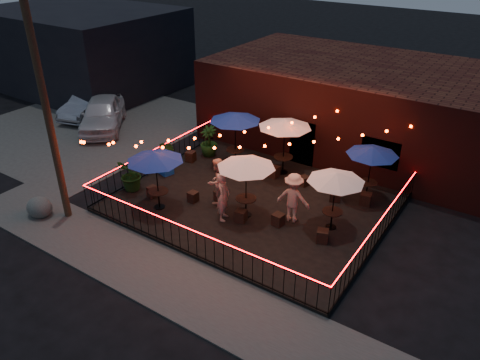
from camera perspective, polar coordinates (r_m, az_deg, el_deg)
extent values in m
plane|color=black|center=(17.11, -1.97, -5.97)|extent=(110.00, 110.00, 0.00)
cube|color=black|center=(18.46, 1.65, -2.85)|extent=(10.00, 8.00, 0.15)
cube|color=#474542|center=(15.14, -9.30, -11.64)|extent=(18.00, 2.50, 0.05)
cube|color=#474542|center=(27.26, -17.88, 6.39)|extent=(11.00, 12.00, 0.02)
cube|color=#38120F|center=(23.86, 14.29, 8.90)|extent=(14.00, 8.00, 4.00)
cube|color=black|center=(21.19, 7.69, 4.40)|extent=(1.20, 0.24, 2.20)
cube|color=black|center=(19.87, 16.80, 3.25)|extent=(1.60, 0.24, 1.20)
cube|color=black|center=(34.05, -18.64, 15.01)|extent=(12.00, 9.00, 5.00)
cylinder|color=#3E2519|center=(17.26, -22.37, 7.11)|extent=(0.26, 0.26, 8.00)
cube|color=black|center=(15.72, -6.28, -8.69)|extent=(10.00, 0.04, 0.04)
cube|color=black|center=(15.18, -6.46, -5.93)|extent=(10.00, 0.04, 0.04)
cube|color=#FC0006|center=(15.16, -6.47, -5.84)|extent=(10.00, 0.03, 0.02)
cube|color=black|center=(21.12, -9.87, 1.51)|extent=(0.04, 8.00, 0.04)
cube|color=black|center=(20.72, -10.08, 3.78)|extent=(0.04, 8.00, 0.04)
cube|color=#FC0006|center=(20.71, -10.09, 3.85)|extent=(0.03, 8.00, 0.02)
cube|color=black|center=(16.72, 16.39, -7.28)|extent=(0.04, 8.00, 0.04)
cube|color=black|center=(16.22, 16.84, -4.64)|extent=(0.04, 8.00, 0.04)
cube|color=#FC0006|center=(16.20, 16.85, -4.55)|extent=(0.03, 8.00, 0.02)
cylinder|color=black|center=(18.32, -9.77, -3.25)|extent=(0.42, 0.42, 0.03)
cylinder|color=black|center=(18.14, -9.86, -2.33)|extent=(0.06, 0.06, 0.69)
cylinder|color=black|center=(17.96, -9.95, -1.36)|extent=(0.77, 0.77, 0.04)
cylinder|color=black|center=(17.75, -10.07, -0.12)|extent=(0.04, 0.04, 2.31)
cone|color=navy|center=(17.29, -10.35, 2.82)|extent=(2.81, 2.81, 0.34)
cylinder|color=black|center=(21.23, -0.57, 1.92)|extent=(0.45, 0.45, 0.03)
cylinder|color=black|center=(21.07, -0.57, 2.80)|extent=(0.06, 0.06, 0.74)
cylinder|color=black|center=(20.91, -0.58, 3.74)|extent=(0.82, 0.82, 0.04)
cylinder|color=black|center=(20.71, -0.59, 4.92)|extent=(0.05, 0.05, 2.46)
cone|color=navy|center=(20.30, -0.60, 7.71)|extent=(2.37, 2.37, 0.36)
cylinder|color=black|center=(17.60, 0.72, -4.22)|extent=(0.43, 0.43, 0.03)
cylinder|color=black|center=(17.42, 0.72, -3.27)|extent=(0.06, 0.06, 0.70)
cylinder|color=black|center=(17.23, 0.73, -2.26)|extent=(0.77, 0.77, 0.04)
cylinder|color=black|center=(17.01, 0.74, -0.98)|extent=(0.04, 0.04, 2.32)
cone|color=white|center=(16.53, 0.76, 2.09)|extent=(2.82, 2.82, 0.34)
cylinder|color=black|center=(20.64, 5.21, 0.97)|extent=(0.45, 0.45, 0.03)
cylinder|color=black|center=(20.48, 5.26, 1.88)|extent=(0.06, 0.06, 0.74)
cylinder|color=black|center=(20.31, 5.30, 2.84)|extent=(0.83, 0.83, 0.04)
cylinder|color=black|center=(20.11, 5.36, 4.05)|extent=(0.05, 0.05, 2.48)
cone|color=white|center=(19.68, 5.51, 6.92)|extent=(2.76, 2.76, 0.36)
cylinder|color=black|center=(17.23, 10.99, -5.63)|extent=(0.40, 0.40, 0.03)
cylinder|color=black|center=(17.05, 11.09, -4.73)|extent=(0.05, 0.05, 0.66)
cylinder|color=black|center=(16.87, 11.20, -3.78)|extent=(0.73, 0.73, 0.04)
cylinder|color=black|center=(16.66, 11.33, -2.56)|extent=(0.04, 0.04, 2.19)
cone|color=white|center=(16.19, 11.65, 0.34)|extent=(2.36, 2.36, 0.32)
cylinder|color=black|center=(19.37, 15.09, -1.99)|extent=(0.40, 0.40, 0.03)
cylinder|color=black|center=(19.21, 15.21, -1.16)|extent=(0.05, 0.05, 0.65)
cylinder|color=black|center=(19.06, 15.34, -0.29)|extent=(0.73, 0.73, 0.04)
cylinder|color=black|center=(18.86, 15.50, 0.82)|extent=(0.04, 0.04, 2.18)
cone|color=navy|center=(18.45, 15.88, 3.44)|extent=(2.52, 2.52, 0.32)
cube|color=black|center=(18.97, -10.59, -1.42)|extent=(0.41, 0.41, 0.43)
cube|color=black|center=(18.43, -5.75, -2.04)|extent=(0.36, 0.36, 0.41)
cube|color=black|center=(21.59, -6.04, 2.88)|extent=(0.46, 0.46, 0.47)
cube|color=black|center=(20.55, -2.10, 1.55)|extent=(0.42, 0.42, 0.42)
cube|color=black|center=(18.41, -2.55, -1.96)|extent=(0.45, 0.45, 0.41)
cube|color=black|center=(17.15, 0.13, -4.36)|extent=(0.43, 0.43, 0.45)
cube|color=black|center=(20.16, 4.16, 1.02)|extent=(0.43, 0.43, 0.48)
cube|color=black|center=(19.64, 7.82, -0.10)|extent=(0.44, 0.44, 0.41)
cube|color=black|center=(16.99, 4.68, -4.82)|extent=(0.42, 0.42, 0.45)
cube|color=black|center=(16.34, 10.02, -6.72)|extent=(0.49, 0.49, 0.46)
cube|color=black|center=(18.77, 11.56, -1.73)|extent=(0.56, 0.56, 0.51)
cube|color=black|center=(18.77, 15.07, -2.25)|extent=(0.47, 0.47, 0.48)
imported|color=#DDA694|center=(16.92, -2.04, -2.05)|extent=(0.66, 0.80, 1.87)
imported|color=#DBAB95|center=(17.94, -2.81, -0.14)|extent=(0.83, 1.00, 1.87)
imported|color=tan|center=(16.92, 6.50, -2.17)|extent=(1.33, 0.89, 1.91)
imported|color=#1B3F14|center=(19.40, -13.02, 0.62)|extent=(1.51, 1.40, 1.38)
imported|color=#0D3C10|center=(20.71, -8.86, 3.00)|extent=(0.87, 0.73, 1.44)
imported|color=#0D410D|center=(21.90, -3.85, 4.75)|extent=(0.83, 0.83, 1.43)
cube|color=blue|center=(20.56, -9.17, 1.95)|extent=(0.78, 0.64, 0.91)
cube|color=silver|center=(20.36, -9.27, 3.15)|extent=(0.84, 0.69, 0.06)
ellipsoid|color=#4C4C47|center=(19.18, -23.25, -3.09)|extent=(1.07, 0.95, 0.75)
imported|color=silver|center=(26.36, -16.42, 7.81)|extent=(4.68, 5.08, 1.68)
imported|color=#9FA0A6|center=(28.53, -17.81, 8.92)|extent=(2.68, 4.67, 1.45)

